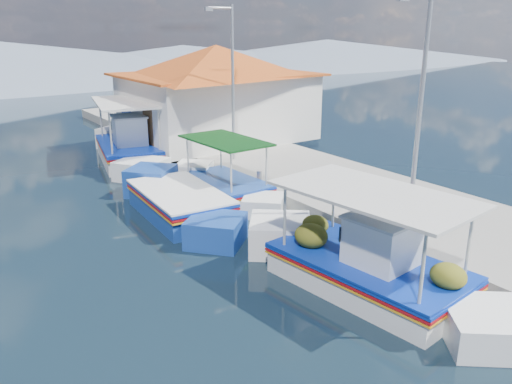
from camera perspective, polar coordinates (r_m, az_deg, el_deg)
ground at (r=10.51m, az=8.57°, el=-14.86°), size 160.00×160.00×0.00m
quay at (r=18.10m, az=9.49°, el=0.28°), size 5.00×44.00×0.50m
bollards at (r=16.10m, az=5.98°, el=-0.31°), size 0.20×17.20×0.30m
main_caique at (r=11.89m, az=12.15°, el=-8.26°), size 2.83×7.72×2.56m
caique_green_canopy at (r=17.85m, az=-3.48°, el=0.54°), size 1.97×6.09×2.28m
caique_blue_hull at (r=16.21m, az=-8.63°, el=-1.44°), size 2.38×7.12×1.27m
caique_far at (r=23.27m, az=-13.97°, el=4.67°), size 3.65×8.17×2.93m
harbor_building at (r=24.85m, az=-4.39°, el=11.19°), size 10.49×10.49×4.40m
lamp_post_near at (r=13.69m, az=17.68°, el=9.50°), size 1.21×0.14×6.00m
lamp_post_far at (r=20.46m, az=-2.85°, el=12.82°), size 1.21×0.14×6.00m
mountain_ridge at (r=63.73m, az=-23.54°, el=13.21°), size 171.40×96.00×5.50m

